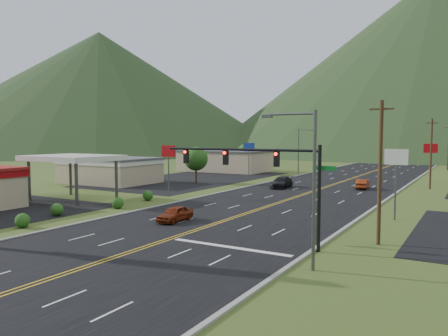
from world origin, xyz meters
The scene contains 23 objects.
ground centered at (0.00, 0.00, 0.00)m, with size 500.00×500.00×0.00m, color #3A4E1C.
road centered at (0.00, 0.00, 0.00)m, with size 20.00×460.00×0.04m, color black.
curb_east centered at (10.15, 0.00, 0.00)m, with size 0.30×460.00×0.14m, color gray.
traffic_signal centered at (6.48, 14.00, 5.33)m, with size 13.10×0.43×7.00m.
streetlight_east centered at (11.18, 10.00, 5.18)m, with size 3.28×0.25×9.00m.
streetlight_west centered at (-11.68, 70.00, 5.18)m, with size 3.28×0.25×9.00m.
gas_canopy centered at (-22.00, 22.00, 4.87)m, with size 10.00×8.00×5.30m.
building_west_mid centered at (-32.00, 38.00, 2.27)m, with size 14.40×10.40×4.10m.
building_west_far centered at (-28.00, 68.00, 2.26)m, with size 18.40×11.40×4.50m.
pole_sign_west_a centered at (-14.00, 30.00, 5.05)m, with size 2.00×0.18×6.40m.
pole_sign_west_b centered at (-14.00, 52.00, 5.05)m, with size 2.00×0.18×6.40m.
pole_sign_east_a centered at (13.00, 28.00, 5.05)m, with size 2.00×0.18×6.40m.
pole_sign_east_b centered at (13.00, 60.00, 5.05)m, with size 2.00×0.18×6.40m.
tree_west_a centered at (-20.00, 45.00, 3.89)m, with size 3.84×3.84×5.82m.
tree_west_b centered at (-25.00, 72.00, 3.89)m, with size 3.84×3.84×5.82m.
utility_pole_a centered at (13.50, 18.00, 5.13)m, with size 1.60×0.28×10.00m.
utility_pole_b centered at (13.50, 55.00, 5.13)m, with size 1.60×0.28×10.00m.
utility_pole_c centered at (13.50, 95.00, 5.13)m, with size 1.60×0.28×10.00m.
mountain_n centered at (0.00, 220.00, 42.50)m, with size 220.00×220.00×85.00m, color #1C3819.
mountain_nw centered at (-148.49, 148.49, 30.00)m, with size 190.00×190.00×60.00m, color #1C3819.
car_red_near centered at (-3.62, 17.36, 0.68)m, with size 1.61×3.99×1.36m, color maroon.
car_dark_mid centered at (-5.32, 45.51, 0.79)m, with size 2.22×5.47×1.59m, color black.
car_red_far centered at (5.21, 50.06, 0.70)m, with size 1.49×4.27×1.41m, color maroon.
Camera 1 is at (19.32, -13.33, 7.56)m, focal length 35.00 mm.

